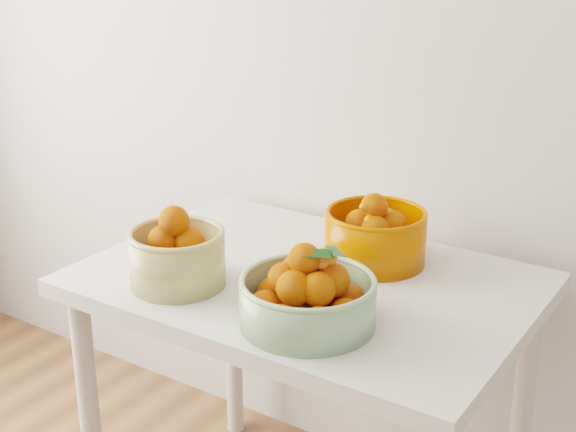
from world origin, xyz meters
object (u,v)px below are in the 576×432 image
at_px(bowl_cream, 177,255).
at_px(bowl_orange, 376,235).
at_px(bowl_green, 308,297).
at_px(table, 307,314).

bearing_deg(bowl_cream, bowl_orange, 48.67).
relative_size(bowl_cream, bowl_green, 0.75).
height_order(bowl_green, bowl_orange, bowl_green).
bearing_deg(bowl_green, bowl_cream, 179.39).
height_order(table, bowl_green, bowl_green).
height_order(table, bowl_cream, bowl_cream).
distance_m(bowl_cream, bowl_orange, 0.47).
bearing_deg(bowl_cream, table, 41.08).
xyz_separation_m(bowl_cream, bowl_orange, (0.31, 0.35, -0.00)).
xyz_separation_m(table, bowl_green, (0.12, -0.19, 0.16)).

